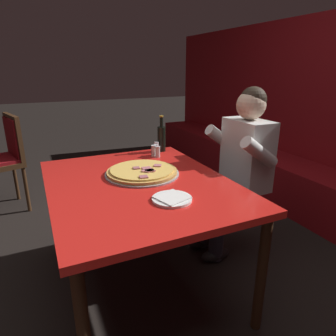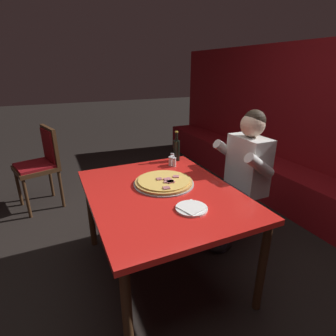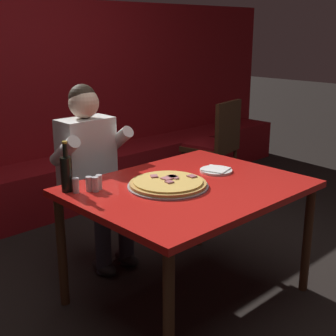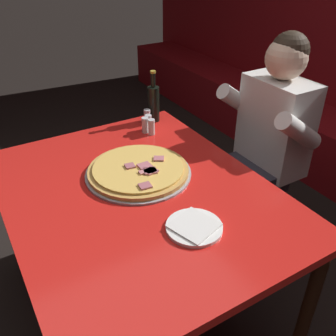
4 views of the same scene
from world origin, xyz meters
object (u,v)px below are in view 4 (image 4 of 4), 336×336
(plate_white_paper, at_px, (194,227))
(shaker_black_pepper, at_px, (145,126))
(shaker_oregano, at_px, (151,128))
(shaker_parmesan, at_px, (148,123))
(shaker_red_pepper_flakes, at_px, (147,117))
(pizza, at_px, (138,171))
(diner_seated_blue_shirt, at_px, (262,142))
(main_dining_table, at_px, (138,204))
(beer_bottle, at_px, (154,102))

(plate_white_paper, distance_m, shaker_black_pepper, 0.82)
(shaker_oregano, bearing_deg, shaker_parmesan, 167.90)
(shaker_red_pepper_flakes, bearing_deg, shaker_parmesan, -23.27)
(shaker_parmesan, relative_size, shaker_black_pepper, 1.00)
(pizza, height_order, diner_seated_blue_shirt, diner_seated_blue_shirt)
(main_dining_table, height_order, plate_white_paper, plate_white_paper)
(plate_white_paper, bearing_deg, shaker_oregano, 162.61)
(pizza, bearing_deg, shaker_red_pepper_flakes, 147.54)
(beer_bottle, height_order, shaker_parmesan, beer_bottle)
(pizza, height_order, shaker_oregano, shaker_oregano)
(main_dining_table, relative_size, shaker_red_pepper_flakes, 15.51)
(plate_white_paper, distance_m, shaker_red_pepper_flakes, 0.92)
(main_dining_table, relative_size, beer_bottle, 4.57)
(plate_white_paper, distance_m, beer_bottle, 0.97)
(plate_white_paper, relative_size, shaker_black_pepper, 2.44)
(diner_seated_blue_shirt, bearing_deg, shaker_red_pepper_flakes, -133.51)
(main_dining_table, xyz_separation_m, diner_seated_blue_shirt, (-0.11, 0.81, 0.03))
(main_dining_table, bearing_deg, plate_white_paper, 11.74)
(shaker_red_pepper_flakes, relative_size, diner_seated_blue_shirt, 0.07)
(pizza, xyz_separation_m, plate_white_paper, (0.44, 0.01, -0.01))
(shaker_oregano, bearing_deg, shaker_red_pepper_flakes, 161.80)
(main_dining_table, relative_size, plate_white_paper, 6.35)
(pizza, relative_size, plate_white_paper, 2.27)
(main_dining_table, xyz_separation_m, pizza, (-0.11, 0.06, 0.09))
(main_dining_table, relative_size, shaker_black_pepper, 15.51)
(diner_seated_blue_shirt, bearing_deg, shaker_oregano, -121.77)
(plate_white_paper, bearing_deg, shaker_red_pepper_flakes, 162.49)
(main_dining_table, bearing_deg, pizza, 150.76)
(main_dining_table, relative_size, pizza, 2.80)
(shaker_parmesan, bearing_deg, diner_seated_blue_shirt, 52.89)
(pizza, distance_m, diner_seated_blue_shirt, 0.75)
(main_dining_table, distance_m, pizza, 0.15)
(pizza, bearing_deg, plate_white_paper, 0.77)
(beer_bottle, bearing_deg, shaker_red_pepper_flakes, -68.30)
(shaker_parmesan, distance_m, shaker_oregano, 0.06)
(shaker_parmesan, relative_size, diner_seated_blue_shirt, 0.07)
(pizza, xyz_separation_m, shaker_black_pepper, (-0.36, 0.22, 0.02))
(beer_bottle, distance_m, shaker_red_pepper_flakes, 0.09)
(beer_bottle, bearing_deg, shaker_black_pepper, -45.86)
(pizza, height_order, beer_bottle, beer_bottle)
(plate_white_paper, height_order, beer_bottle, beer_bottle)
(beer_bottle, xyz_separation_m, diner_seated_blue_shirt, (0.47, 0.41, -0.15))
(plate_white_paper, xyz_separation_m, shaker_red_pepper_flakes, (-0.88, 0.28, 0.03))
(shaker_red_pepper_flakes, bearing_deg, shaker_oregano, -18.20)
(plate_white_paper, relative_size, beer_bottle, 0.72)
(shaker_black_pepper, bearing_deg, main_dining_table, -31.44)
(shaker_red_pepper_flakes, distance_m, diner_seated_blue_shirt, 0.65)
(pizza, distance_m, shaker_red_pepper_flakes, 0.53)
(diner_seated_blue_shirt, bearing_deg, main_dining_table, -82.11)
(plate_white_paper, height_order, shaker_oregano, shaker_oregano)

